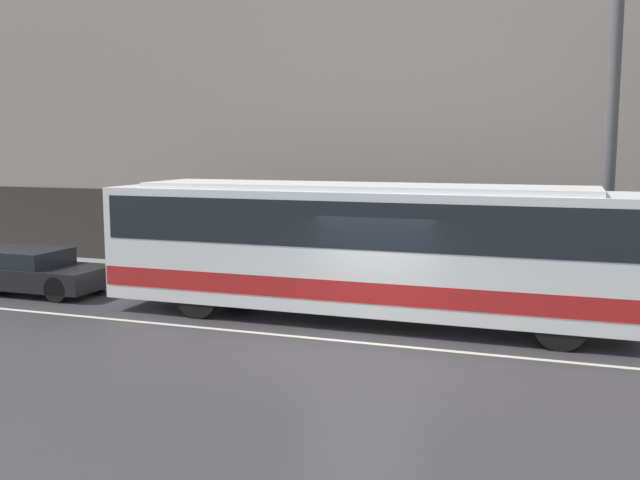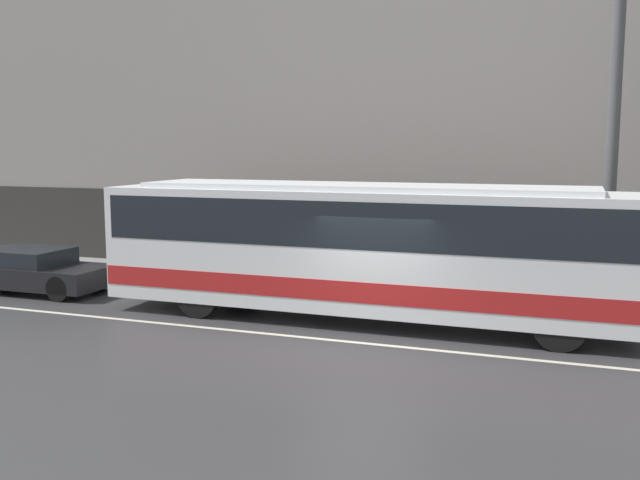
{
  "view_description": "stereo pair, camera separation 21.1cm",
  "coord_description": "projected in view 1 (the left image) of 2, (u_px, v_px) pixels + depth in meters",
  "views": [
    {
      "loc": [
        3.79,
        -13.54,
        3.97
      ],
      "look_at": [
        -1.64,
        1.89,
        1.8
      ],
      "focal_mm": 40.0,
      "sensor_mm": 36.0,
      "label": 1
    },
    {
      "loc": [
        3.99,
        -13.47,
        3.97
      ],
      "look_at": [
        -1.64,
        1.89,
        1.8
      ],
      "focal_mm": 40.0,
      "sensor_mm": 36.0,
      "label": 2
    }
  ],
  "objects": [
    {
      "name": "sedan_dark_behind",
      "position": [
        27.0,
        271.0,
        19.46
      ],
      "size": [
        4.57,
        1.85,
        1.18
      ],
      "color": "black",
      "rests_on": "ground_plane"
    },
    {
      "name": "pedestrian_waiting",
      "position": [
        308.0,
        248.0,
        21.06
      ],
      "size": [
        0.36,
        0.36,
        1.74
      ],
      "color": "#333338",
      "rests_on": "sidewalk"
    },
    {
      "name": "utility_pole_near",
      "position": [
        610.0,
        151.0,
        16.96
      ],
      "size": [
        0.3,
        0.3,
        7.4
      ],
      "color": "#4C4C4F",
      "rests_on": "sidewalk"
    },
    {
      "name": "ground_plane",
      "position": [
        365.0,
        343.0,
        14.43
      ],
      "size": [
        60.0,
        60.0,
        0.0
      ],
      "primitive_type": "plane",
      "color": "#38383A"
    },
    {
      "name": "transit_bus",
      "position": [
        361.0,
        244.0,
        16.18
      ],
      "size": [
        11.99,
        2.52,
        3.12
      ],
      "color": "white",
      "rests_on": "ground_plane"
    },
    {
      "name": "lane_stripe",
      "position": [
        365.0,
        343.0,
        14.43
      ],
      "size": [
        54.0,
        0.14,
        0.01
      ],
      "color": "beige",
      "rests_on": "ground_plane"
    },
    {
      "name": "building_facade",
      "position": [
        432.0,
        113.0,
        20.11
      ],
      "size": [
        60.0,
        0.35,
        10.16
      ],
      "color": "gray",
      "rests_on": "ground_plane"
    },
    {
      "name": "sidewalk",
      "position": [
        418.0,
        290.0,
        19.39
      ],
      "size": [
        60.0,
        2.62,
        0.15
      ],
      "color": "gray",
      "rests_on": "ground_plane"
    }
  ]
}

